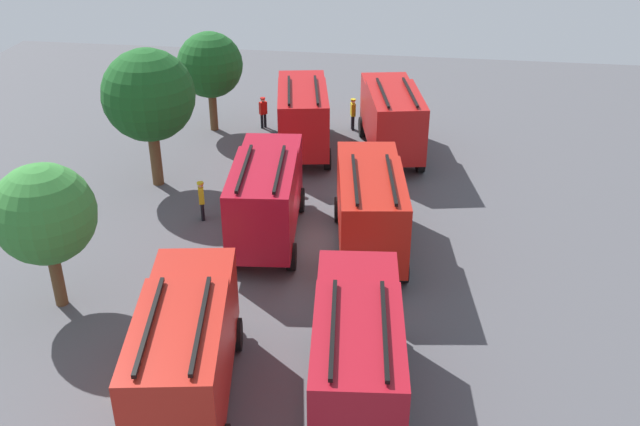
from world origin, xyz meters
The scene contains 18 objects.
ground_plane centered at (0.00, 0.00, 0.00)m, with size 56.63×56.63×0.00m, color #4C4C51.
fire_truck_0 centered at (-9.62, -2.47, 2.15)m, with size 7.40×3.32×3.88m.
fire_truck_1 centered at (-0.41, -2.09, 2.15)m, with size 7.47×3.56×3.88m.
fire_truck_2 centered at (9.68, -2.39, 2.15)m, with size 7.54×3.90×3.88m.
fire_truck_3 centered at (-10.15, 2.52, 2.15)m, with size 7.51×3.72×3.88m.
fire_truck_4 centered at (-0.07, 2.23, 2.15)m, with size 7.40×3.31×3.88m.
fire_truck_5 centered at (9.37, 2.26, 2.15)m, with size 7.52×3.79×3.88m.
firefighter_0 centered at (12.92, -0.05, 1.04)m, with size 0.47×0.35×1.84m.
firefighter_1 centered at (-5.88, 2.88, 0.90)m, with size 0.44×0.48×1.62m.
firefighter_2 centered at (12.49, 5.08, 1.03)m, with size 0.46×0.47×1.82m.
firefighter_3 centered at (1.25, 5.46, 1.04)m, with size 0.47×0.36×1.84m.
firefighter_4 centered at (5.01, 2.55, 0.98)m, with size 0.48×0.42×1.74m.
tree_0 centered at (-5.76, 8.80, 3.74)m, with size 3.59×3.59×5.56m.
tree_1 centered at (4.49, 8.65, 4.51)m, with size 4.33×4.33×6.71m.
tree_2 centered at (11.81, 7.84, 3.80)m, with size 3.64×3.64×5.64m.
traffic_cone_0 centered at (4.44, 4.37, 0.36)m, with size 0.51×0.51×0.72m, color #F2600C.
traffic_cone_1 centered at (5.61, -2.18, 0.29)m, with size 0.41×0.41×0.58m, color #F2600C.
traffic_cone_2 centered at (-10.30, 4.77, 0.36)m, with size 0.50×0.50×0.71m, color #F2600C.
Camera 1 is at (-26.40, -3.77, 15.75)m, focal length 41.09 mm.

